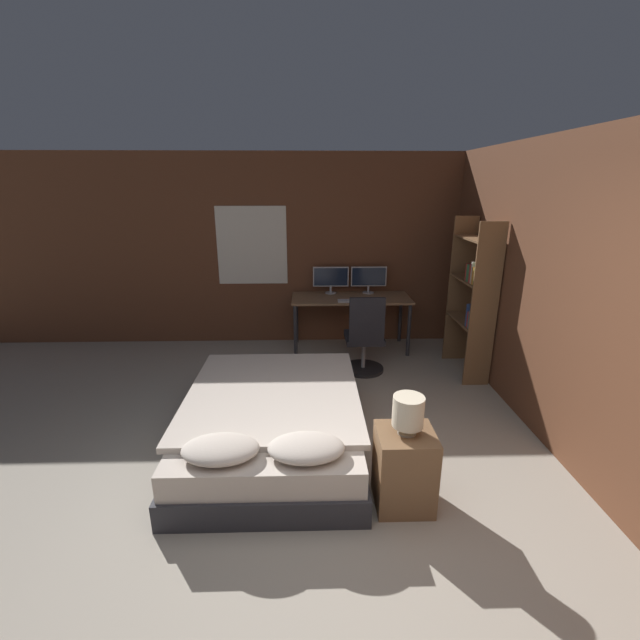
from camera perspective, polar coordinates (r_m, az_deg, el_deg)
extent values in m
plane|color=#9E9384|center=(3.06, 1.18, -30.43)|extent=(20.00, 20.00, 0.00)
cube|color=brown|center=(6.24, -0.56, 9.17)|extent=(12.00, 0.06, 2.70)
cube|color=silver|center=(6.23, -9.06, 9.76)|extent=(0.99, 0.01, 1.10)
cube|color=black|center=(6.24, -9.05, 9.76)|extent=(0.91, 0.01, 1.02)
cube|color=brown|center=(4.26, 29.22, 2.83)|extent=(0.06, 12.00, 2.70)
cube|color=#2D2D33|center=(4.05, -6.19, -14.81)|extent=(1.50, 2.08, 0.22)
cube|color=beige|center=(3.93, -6.30, -12.17)|extent=(1.44, 2.02, 0.21)
cube|color=beige|center=(3.98, -6.22, -9.65)|extent=(1.54, 1.75, 0.05)
ellipsoid|color=beige|center=(3.22, -13.14, -16.42)|extent=(0.55, 0.38, 0.13)
ellipsoid|color=beige|center=(3.16, -1.85, -16.65)|extent=(0.55, 0.38, 0.13)
cube|color=brown|center=(3.35, 11.15, -18.87)|extent=(0.41, 0.39, 0.60)
cylinder|color=gray|center=(3.18, 11.49, -14.44)|extent=(0.13, 0.13, 0.01)
cylinder|color=gray|center=(3.17, 11.53, -13.95)|extent=(0.02, 0.02, 0.05)
cylinder|color=beige|center=(3.10, 11.68, -11.82)|extent=(0.22, 0.22, 0.22)
cube|color=#846042|center=(5.99, 4.15, 2.92)|extent=(1.65, 0.67, 0.03)
cylinder|color=#2D2D33|center=(5.80, -3.29, -1.52)|extent=(0.05, 0.05, 0.74)
cylinder|color=#2D2D33|center=(5.96, 11.76, -1.35)|extent=(0.05, 0.05, 0.74)
cylinder|color=#2D2D33|center=(6.34, -3.15, 0.18)|extent=(0.05, 0.05, 0.74)
cylinder|color=#2D2D33|center=(6.49, 10.65, 0.29)|extent=(0.05, 0.05, 0.74)
cylinder|color=#B7B7BC|center=(6.19, 1.43, 3.65)|extent=(0.16, 0.16, 0.01)
cylinder|color=#B7B7BC|center=(6.18, 1.44, 4.11)|extent=(0.03, 0.03, 0.09)
cube|color=#B7B7BC|center=(6.14, 1.45, 5.80)|extent=(0.51, 0.03, 0.28)
cube|color=#192338|center=(6.12, 1.46, 5.77)|extent=(0.48, 0.00, 0.25)
cylinder|color=#B7B7BC|center=(6.24, 6.44, 3.66)|extent=(0.16, 0.16, 0.01)
cylinder|color=#B7B7BC|center=(6.23, 6.46, 4.12)|extent=(0.03, 0.03, 0.09)
cube|color=#B7B7BC|center=(6.19, 6.52, 5.80)|extent=(0.51, 0.03, 0.28)
cube|color=#192338|center=(6.17, 6.53, 5.77)|extent=(0.48, 0.00, 0.25)
cube|color=#B7B7BC|center=(5.76, 4.38, 2.57)|extent=(0.40, 0.13, 0.02)
ellipsoid|color=#B7B7BC|center=(5.80, 7.23, 2.66)|extent=(0.07, 0.05, 0.04)
cylinder|color=black|center=(5.54, 5.75, -6.45)|extent=(0.52, 0.52, 0.04)
cylinder|color=gray|center=(5.46, 5.81, -4.50)|extent=(0.05, 0.05, 0.37)
cube|color=black|center=(5.38, 5.88, -2.35)|extent=(0.47, 0.47, 0.07)
cube|color=black|center=(5.08, 6.29, 0.05)|extent=(0.42, 0.05, 0.54)
cube|color=brown|center=(5.14, 21.04, 1.53)|extent=(0.31, 0.02, 1.90)
cube|color=brown|center=(5.86, 18.16, 3.73)|extent=(0.31, 0.02, 1.90)
cube|color=brown|center=(5.57, 19.21, -0.13)|extent=(0.31, 0.78, 0.02)
cube|color=brown|center=(5.44, 19.75, 5.02)|extent=(0.31, 0.78, 0.02)
cube|color=brown|center=(5.36, 20.30, 10.17)|extent=(0.31, 0.78, 0.02)
cube|color=#B2332D|center=(5.21, 20.70, -0.23)|extent=(0.25, 0.02, 0.19)
cube|color=teal|center=(5.24, 20.59, -0.16)|extent=(0.25, 0.02, 0.19)
cube|color=teal|center=(5.27, 20.46, 0.01)|extent=(0.25, 0.02, 0.20)
cube|color=#B2332D|center=(5.30, 20.31, 0.06)|extent=(0.25, 0.04, 0.19)
cube|color=#2D4784|center=(5.33, 20.18, 0.62)|extent=(0.25, 0.03, 0.27)
cube|color=#337042|center=(5.08, 21.36, 5.61)|extent=(0.25, 0.02, 0.26)
cube|color=#337042|center=(5.12, 21.17, 5.42)|extent=(0.25, 0.03, 0.20)
cube|color=gold|center=(5.15, 21.03, 5.41)|extent=(0.25, 0.02, 0.19)
cube|color=orange|center=(5.18, 20.91, 5.54)|extent=(0.25, 0.02, 0.20)
cube|color=#BCB29E|center=(5.21, 20.79, 5.89)|extent=(0.25, 0.03, 0.25)
cube|color=#B2332D|center=(5.25, 20.60, 5.83)|extent=(0.25, 0.04, 0.22)
cube|color=#337042|center=(5.29, 20.42, 5.77)|extent=(0.25, 0.02, 0.19)
cube|color=#337042|center=(5.32, 20.28, 5.91)|extent=(0.25, 0.04, 0.20)
cube|color=#B2332D|center=(5.36, 20.11, 6.02)|extent=(0.25, 0.03, 0.20)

